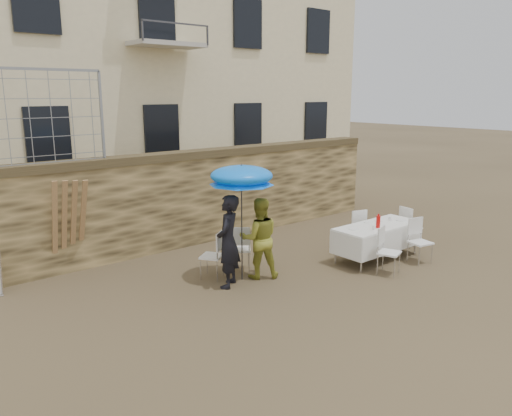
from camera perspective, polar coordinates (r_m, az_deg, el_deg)
ground at (r=8.29m, az=7.74°, el=-12.55°), size 80.00×80.00×0.00m
stone_wall at (r=11.72m, az=-10.26°, el=0.66°), size 13.00×0.50×2.20m
chain_link_fence at (r=10.36m, az=-25.51°, el=9.20°), size 3.20×0.06×1.80m
man_suit at (r=9.27m, az=-3.20°, el=-3.84°), size 0.76×0.73×1.76m
woman_dress at (r=9.74m, az=0.37°, el=-3.47°), size 0.98×0.91×1.60m
umbrella at (r=9.33m, az=-1.67°, el=3.33°), size 1.23×1.23×2.11m
couple_chair_left at (r=9.82m, az=-5.08°, el=-5.34°), size 0.67×0.67×0.96m
couple_chair_right at (r=10.21m, az=-1.83°, el=-4.57°), size 0.67×0.67×0.96m
banquet_table at (r=11.15m, az=13.75°, el=-2.09°), size 2.10×0.85×0.78m
soda_bottle at (r=10.86m, az=13.79°, el=-1.54°), size 0.09×0.09×0.26m
table_chair_front_left at (r=10.33m, az=14.98°, el=-4.82°), size 0.61×0.61×0.96m
table_chair_front_right at (r=11.21m, az=18.28°, el=-3.63°), size 0.57×0.57×0.96m
table_chair_back at (r=11.84m, az=11.18°, el=-2.35°), size 0.60×0.60×0.96m
table_chair_side at (r=12.38m, az=17.22°, el=-2.01°), size 0.55×0.55×0.96m
wood_planks at (r=10.50m, az=-20.44°, el=-1.96°), size 0.70×0.20×2.00m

